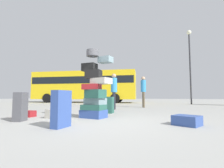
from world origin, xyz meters
TOP-DOWN VIEW (x-y plane):
  - ground_plane at (0.00, 0.00)m, footprint 80.00×80.00m
  - suitcase_tower at (-0.45, 0.53)m, footprint 1.01×0.69m
  - suitcase_cream_upright_blue at (-1.45, 0.00)m, footprint 0.53×0.33m
  - suitcase_navy_white_trunk at (-0.33, -1.08)m, footprint 0.20×0.44m
  - suitcase_charcoal_foreground_far at (-1.89, -0.80)m, footprint 0.33×0.37m
  - suitcase_teal_behind_tower at (-0.55, 1.96)m, footprint 0.26×0.42m
  - suitcase_maroon_foreground_near at (-2.54, -0.08)m, footprint 0.58×0.34m
  - suitcase_navy_left_side at (2.04, 0.19)m, footprint 0.66×0.61m
  - person_bearded_onlooker at (-1.08, 3.61)m, footprint 0.30×0.34m
  - person_tourist_with_camera at (-0.07, 5.67)m, footprint 0.30×0.33m
  - parked_bus at (-7.37, 10.84)m, footprint 10.92×4.76m
  - lamp_post at (2.68, 10.74)m, footprint 0.36×0.36m

SIDE VIEW (x-z plane):
  - ground_plane at x=0.00m, z-range 0.00..0.00m
  - suitcase_maroon_foreground_near at x=-2.54m, z-range 0.00..0.19m
  - suitcase_navy_left_side at x=2.04m, z-range 0.00..0.22m
  - suitcase_cream_upright_blue at x=-1.45m, z-range 0.00..0.26m
  - suitcase_teal_behind_tower at x=-0.55m, z-range 0.00..0.62m
  - suitcase_charcoal_foreground_far at x=-1.89m, z-range 0.00..0.74m
  - suitcase_navy_white_trunk at x=-0.33m, z-range 0.00..0.76m
  - suitcase_tower at x=-0.45m, z-range -0.20..1.85m
  - person_bearded_onlooker at x=-1.08m, z-range 0.17..1.92m
  - person_tourist_with_camera at x=-0.07m, z-range 0.18..1.97m
  - parked_bus at x=-7.37m, z-range 0.26..3.41m
  - lamp_post at x=2.68m, z-range 0.93..6.98m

